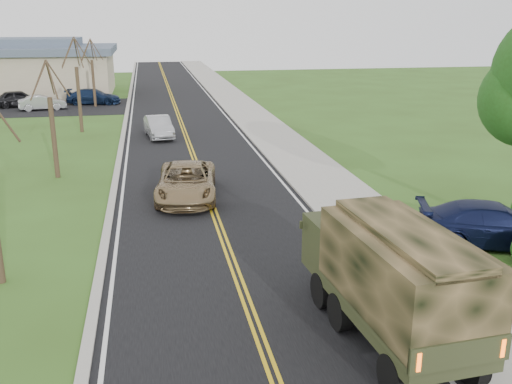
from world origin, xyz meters
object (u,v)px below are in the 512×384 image
object	(u,v)px
suv_champagne	(187,182)
pickup_navy	(493,225)
sedan_silver	(159,127)
military_truck	(390,272)

from	to	relation	value
suv_champagne	pickup_navy	xyz separation A→B (m)	(10.04, -7.39, -0.00)
sedan_silver	pickup_navy	distance (m)	23.78
pickup_navy	suv_champagne	bearing A→B (deg)	71.00
suv_champagne	pickup_navy	bearing A→B (deg)	-29.89
military_truck	pickup_navy	world-z (taller)	military_truck
suv_champagne	sedan_silver	world-z (taller)	suv_champagne
sedan_silver	pickup_navy	world-z (taller)	pickup_navy
military_truck	pickup_navy	bearing A→B (deg)	35.42
sedan_silver	pickup_navy	xyz separation A→B (m)	(10.89, -21.14, 0.05)
military_truck	sedan_silver	xyz separation A→B (m)	(-4.82, 26.18, -1.08)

